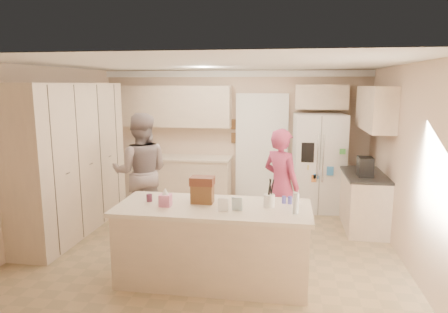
% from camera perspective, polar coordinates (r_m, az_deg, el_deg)
% --- Properties ---
extents(floor, '(5.20, 4.60, 0.02)m').
position_cam_1_polar(floor, '(6.09, -1.47, -12.31)').
color(floor, '#9F865F').
rests_on(floor, ground).
extents(ceiling, '(5.20, 4.60, 0.02)m').
position_cam_1_polar(ceiling, '(5.63, -1.60, 13.13)').
color(ceiling, white).
rests_on(ceiling, wall_back).
extents(wall_back, '(5.20, 0.02, 2.60)m').
position_cam_1_polar(wall_back, '(7.97, 1.48, 2.86)').
color(wall_back, beige).
rests_on(wall_back, ground).
extents(wall_front, '(5.20, 0.02, 2.60)m').
position_cam_1_polar(wall_front, '(3.53, -8.39, -6.78)').
color(wall_front, beige).
rests_on(wall_front, ground).
extents(wall_left, '(0.02, 4.60, 2.60)m').
position_cam_1_polar(wall_left, '(6.70, -24.07, 0.54)').
color(wall_left, beige).
rests_on(wall_left, ground).
extents(wall_right, '(0.02, 4.60, 2.60)m').
position_cam_1_polar(wall_right, '(5.84, 24.52, -0.81)').
color(wall_right, beige).
rests_on(wall_right, ground).
extents(crown_back, '(5.20, 0.08, 0.12)m').
position_cam_1_polar(crown_back, '(7.86, 1.47, 11.74)').
color(crown_back, white).
rests_on(crown_back, wall_back).
extents(pantry_bank, '(0.60, 2.60, 2.35)m').
position_cam_1_polar(pantry_bank, '(6.73, -20.85, -0.29)').
color(pantry_bank, '#C3AF97').
rests_on(pantry_bank, floor).
extents(back_base_cab, '(2.20, 0.60, 0.88)m').
position_cam_1_polar(back_base_cab, '(8.06, -6.98, -3.35)').
color(back_base_cab, '#C3AF97').
rests_on(back_base_cab, floor).
extents(back_countertop, '(2.24, 0.63, 0.04)m').
position_cam_1_polar(back_countertop, '(7.96, -7.07, -0.15)').
color(back_countertop, beige).
rests_on(back_countertop, back_base_cab).
extents(back_upper_cab, '(2.20, 0.35, 0.80)m').
position_cam_1_polar(back_upper_cab, '(7.97, -6.96, 7.11)').
color(back_upper_cab, '#C3AF97').
rests_on(back_upper_cab, wall_back).
extents(doorway_opening, '(0.90, 0.06, 2.10)m').
position_cam_1_polar(doorway_opening, '(7.93, 5.39, 0.95)').
color(doorway_opening, black).
rests_on(doorway_opening, floor).
extents(doorway_casing, '(1.02, 0.03, 2.22)m').
position_cam_1_polar(doorway_casing, '(7.89, 5.37, 0.91)').
color(doorway_casing, white).
rests_on(doorway_casing, floor).
extents(wall_frame_upper, '(0.15, 0.02, 0.20)m').
position_cam_1_polar(wall_frame_upper, '(7.90, 1.60, 4.61)').
color(wall_frame_upper, brown).
rests_on(wall_frame_upper, wall_back).
extents(wall_frame_lower, '(0.15, 0.02, 0.20)m').
position_cam_1_polar(wall_frame_lower, '(7.94, 1.59, 2.67)').
color(wall_frame_lower, brown).
rests_on(wall_frame_lower, wall_back).
extents(refrigerator, '(0.95, 0.77, 1.80)m').
position_cam_1_polar(refrigerator, '(7.58, 13.32, -0.88)').
color(refrigerator, white).
rests_on(refrigerator, floor).
extents(fridge_seam, '(0.02, 0.02, 1.78)m').
position_cam_1_polar(fridge_seam, '(7.23, 13.53, -1.42)').
color(fridge_seam, gray).
rests_on(fridge_seam, refrigerator).
extents(fridge_dispenser, '(0.22, 0.03, 0.35)m').
position_cam_1_polar(fridge_dispenser, '(7.16, 11.86, 0.57)').
color(fridge_dispenser, black).
rests_on(fridge_dispenser, refrigerator).
extents(fridge_handle_l, '(0.02, 0.02, 0.85)m').
position_cam_1_polar(fridge_handle_l, '(7.18, 13.19, -0.26)').
color(fridge_handle_l, silver).
rests_on(fridge_handle_l, refrigerator).
extents(fridge_handle_r, '(0.02, 0.02, 0.85)m').
position_cam_1_polar(fridge_handle_r, '(7.19, 13.98, -0.28)').
color(fridge_handle_r, silver).
rests_on(fridge_handle_r, refrigerator).
extents(over_fridge_cab, '(0.95, 0.35, 0.45)m').
position_cam_1_polar(over_fridge_cab, '(7.68, 13.75, 8.28)').
color(over_fridge_cab, '#C3AF97').
rests_on(over_fridge_cab, wall_back).
extents(right_base_cab, '(0.60, 1.20, 0.88)m').
position_cam_1_polar(right_base_cab, '(6.92, 19.31, -6.17)').
color(right_base_cab, '#C3AF97').
rests_on(right_base_cab, floor).
extents(right_countertop, '(0.63, 1.24, 0.04)m').
position_cam_1_polar(right_countertop, '(6.80, 19.46, -2.45)').
color(right_countertop, '#2D2B28').
rests_on(right_countertop, right_base_cab).
extents(right_upper_cab, '(0.35, 1.50, 0.70)m').
position_cam_1_polar(right_upper_cab, '(6.89, 20.79, 6.46)').
color(right_upper_cab, '#C3AF97').
rests_on(right_upper_cab, wall_right).
extents(coffee_maker, '(0.22, 0.28, 0.30)m').
position_cam_1_polar(coffee_maker, '(6.57, 19.51, -1.37)').
color(coffee_maker, black).
rests_on(coffee_maker, right_countertop).
extents(island_base, '(2.20, 0.90, 0.88)m').
position_cam_1_polar(island_base, '(4.89, -1.52, -12.47)').
color(island_base, '#C3AF97').
rests_on(island_base, floor).
extents(island_top, '(2.28, 0.96, 0.05)m').
position_cam_1_polar(island_top, '(4.73, -1.55, -7.32)').
color(island_top, beige).
rests_on(island_top, island_base).
extents(utensil_crock, '(0.13, 0.13, 0.15)m').
position_cam_1_polar(utensil_crock, '(4.68, 6.46, -6.30)').
color(utensil_crock, white).
rests_on(utensil_crock, island_top).
extents(tissue_box, '(0.13, 0.13, 0.14)m').
position_cam_1_polar(tissue_box, '(4.74, -8.37, -6.20)').
color(tissue_box, '#D0709D').
rests_on(tissue_box, island_top).
extents(tissue_plume, '(0.08, 0.08, 0.08)m').
position_cam_1_polar(tissue_plume, '(4.71, -8.41, -4.92)').
color(tissue_plume, white).
rests_on(tissue_plume, tissue_box).
extents(dollhouse_body, '(0.26, 0.18, 0.22)m').
position_cam_1_polar(dollhouse_body, '(4.81, -3.10, -5.34)').
color(dollhouse_body, brown).
rests_on(dollhouse_body, island_top).
extents(dollhouse_roof, '(0.28, 0.20, 0.10)m').
position_cam_1_polar(dollhouse_roof, '(4.77, -3.12, -3.49)').
color(dollhouse_roof, '#592D1E').
rests_on(dollhouse_roof, dollhouse_body).
extents(jam_jar, '(0.07, 0.07, 0.09)m').
position_cam_1_polar(jam_jar, '(4.96, -10.62, -5.82)').
color(jam_jar, '#59263F').
rests_on(jam_jar, island_top).
extents(greeting_card_a, '(0.12, 0.06, 0.16)m').
position_cam_1_polar(greeting_card_a, '(4.48, -0.12, -6.90)').
color(greeting_card_a, white).
rests_on(greeting_card_a, island_top).
extents(greeting_card_b, '(0.12, 0.05, 0.16)m').
position_cam_1_polar(greeting_card_b, '(4.51, 1.87, -6.80)').
color(greeting_card_b, silver).
rests_on(greeting_card_b, island_top).
extents(water_bottle, '(0.07, 0.07, 0.24)m').
position_cam_1_polar(water_bottle, '(4.47, 10.23, -6.59)').
color(water_bottle, silver).
rests_on(water_bottle, island_top).
extents(shaker_salt, '(0.05, 0.05, 0.09)m').
position_cam_1_polar(shaker_salt, '(4.85, 8.57, -6.14)').
color(shaker_salt, '#403E9C').
rests_on(shaker_salt, island_top).
extents(shaker_pepper, '(0.05, 0.05, 0.09)m').
position_cam_1_polar(shaker_pepper, '(4.85, 9.40, -6.16)').
color(shaker_pepper, '#403E9C').
rests_on(shaker_pepper, island_top).
extents(teen_boy, '(1.06, 0.91, 1.89)m').
position_cam_1_polar(teen_boy, '(6.51, -11.77, -2.21)').
color(teen_boy, gray).
rests_on(teen_boy, floor).
extents(teen_girl, '(0.74, 0.70, 1.70)m').
position_cam_1_polar(teen_girl, '(6.00, 8.14, -4.10)').
color(teen_girl, '#B93462').
rests_on(teen_girl, floor).
extents(fridge_magnets, '(0.76, 0.02, 1.44)m').
position_cam_1_polar(fridge_magnets, '(7.22, 13.53, -1.43)').
color(fridge_magnets, tan).
rests_on(fridge_magnets, refrigerator).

